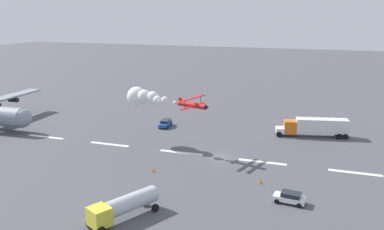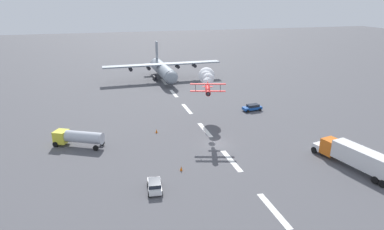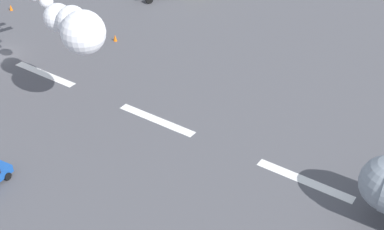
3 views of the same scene
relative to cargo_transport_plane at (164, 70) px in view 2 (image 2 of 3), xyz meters
The scene contains 15 objects.
ground_plane 52.68m from the cargo_transport_plane, behind, with size 440.00×440.00×0.00m, color #4C4C51.
runway_stripe_3 74.36m from the cargo_transport_plane, behind, with size 8.00×0.90×0.01m, color white.
runway_stripe_4 59.90m from the cargo_transport_plane, behind, with size 8.00×0.90×0.01m, color white.
runway_stripe_5 45.46m from the cargo_transport_plane, behind, with size 8.00×0.90×0.01m, color white.
runway_stripe_6 31.04m from the cargo_transport_plane, behind, with size 8.00×0.90×0.01m, color white.
runway_stripe_7 16.73m from the cargo_transport_plane, behind, with size 8.00×0.90×0.01m, color white.
runway_stripe_8 3.95m from the cargo_transport_plane, 168.19° to the left, with size 8.00×0.90×0.01m, color white.
cargo_transport_plane is the anchor object (origin of this frame).
stunt_biplane_red 37.86m from the cargo_transport_plane, behind, with size 17.53×8.85×3.66m.
semi_truck_orange 69.52m from the cargo_transport_plane, 165.70° to the right, with size 14.26×5.65×3.70m.
fuel_tanker_truck 53.09m from the cargo_transport_plane, 152.07° to the left, with size 6.46×9.22×2.90m.
followme_car_yellow 39.07m from the cargo_transport_plane, 158.56° to the right, with size 2.39×4.74×1.52m.
airport_staff_sedan 67.09m from the cargo_transport_plane, 167.83° to the left, with size 4.26×2.38×1.52m.
traffic_cone_near 61.62m from the cargo_transport_plane, behind, with size 0.44×0.44×0.75m, color orange.
traffic_cone_far 45.49m from the cargo_transport_plane, 167.05° to the left, with size 0.44×0.44×0.75m, color orange.
Camera 2 is at (-54.98, 19.98, 25.63)m, focal length 32.28 mm.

